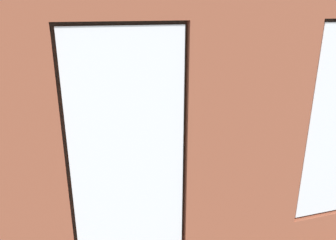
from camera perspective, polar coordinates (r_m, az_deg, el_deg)
ground_plane at (r=6.03m, az=-0.20°, el=-9.49°), size 6.21×6.02×0.10m
brick_wall_with_windows at (r=3.09m, az=13.39°, el=-3.82°), size 5.61×0.30×3.38m
couch_by_window at (r=4.27m, az=8.02°, el=-17.18°), size 2.04×0.87×0.80m
couch_left at (r=6.72m, az=17.27°, el=-3.70°), size 0.98×2.07×0.80m
coffee_table at (r=6.00m, az=-3.83°, el=-4.88°), size 1.59×0.71×0.46m
cup_ceramic at (r=6.16m, az=-0.13°, el=-3.05°), size 0.09×0.09×0.11m
candle_jar at (r=5.79m, az=-8.25°, el=-4.86°), size 0.08×0.08×0.10m
table_plant_small at (r=5.93m, az=-3.86°, el=-3.37°), size 0.13×0.13×0.21m
remote_black at (r=6.01m, az=-5.88°, el=-4.18°), size 0.17×0.07×0.02m
remote_silver at (r=5.90m, az=-2.48°, el=-4.57°), size 0.13×0.17×0.02m
media_console at (r=5.37m, az=-25.21°, el=-11.91°), size 1.19×0.42×0.47m
tv_flatscreen at (r=5.11m, az=-26.16°, el=-6.04°), size 1.10×0.20×0.74m
potted_plant_corner_near_left at (r=8.28m, az=11.04°, el=4.05°), size 0.71×0.71×1.15m
potted_plant_near_tv at (r=4.20m, az=-20.36°, el=-14.00°), size 0.61×0.61×0.99m
potted_plant_between_couches at (r=4.86m, az=24.24°, el=-9.73°), size 0.60×0.60×0.98m
potted_plant_beside_window_right at (r=3.66m, az=-15.31°, el=-16.32°), size 0.90×0.87×1.27m
potted_plant_by_left_couch at (r=7.67m, az=8.98°, el=0.95°), size 0.41×0.41×0.68m
potted_plant_mid_room_small at (r=7.14m, az=3.60°, el=-1.68°), size 0.32×0.32×0.47m
potted_plant_foreground_right at (r=7.45m, az=-20.78°, el=0.25°), size 0.95×0.92×1.31m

